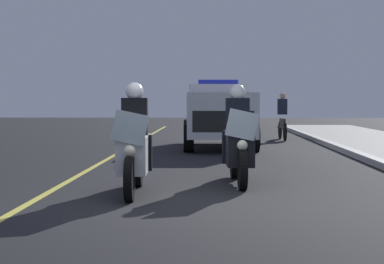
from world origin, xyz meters
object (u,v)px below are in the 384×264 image
at_px(police_suv, 218,112).
at_px(police_motorcycle_lead_left, 134,148).
at_px(police_motorcycle_lead_right, 238,143).
at_px(cyclist_background, 282,117).

bearing_deg(police_suv, police_motorcycle_lead_left, -8.73).
xyz_separation_m(police_motorcycle_lead_left, police_motorcycle_lead_right, (-1.14, 1.66, 0.00)).
xyz_separation_m(police_motorcycle_lead_right, cyclist_background, (-11.29, 2.05, 0.14)).
height_order(police_motorcycle_lead_right, police_suv, police_suv).
bearing_deg(police_motorcycle_lead_left, cyclist_background, 163.39).
relative_size(police_motorcycle_lead_right, police_suv, 0.43).
height_order(police_motorcycle_lead_left, cyclist_background, police_motorcycle_lead_left).
bearing_deg(police_motorcycle_lead_left, police_suv, 171.27).
bearing_deg(police_motorcycle_lead_right, cyclist_background, 169.71).
bearing_deg(police_motorcycle_lead_left, police_motorcycle_lead_right, 124.59).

